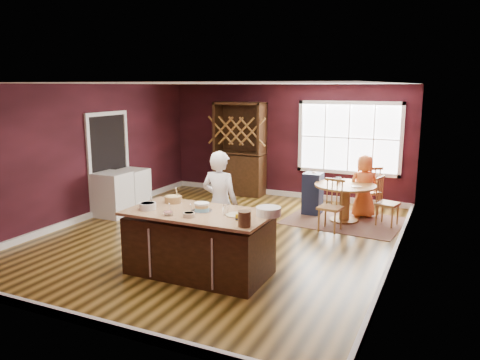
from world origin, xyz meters
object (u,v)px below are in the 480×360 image
Objects in this scene: toddler at (314,175)px; hutch at (240,149)px; chair_east at (388,201)px; high_chair at (313,193)px; baker at (220,204)px; dryer at (132,189)px; kitchen_island at (199,244)px; chair_north at (368,190)px; washer at (113,194)px; seated_woman at (364,186)px; layer_cake at (202,207)px; dining_table at (345,195)px; chair_south at (330,205)px.

toddler is 2.39m from hutch.
chair_east is 1.56m from high_chair.
dryer is (-3.06, 1.73, -0.40)m from baker.
chair_north is (1.62, 4.26, 0.08)m from kitchen_island.
chair_north reaches higher than washer.
baker is at bearing -19.62° from washer.
seated_woman reaches higher than dryer.
chair_east reaches higher than toddler.
baker reaches higher than chair_north.
layer_cake is 0.34× the size of dryer.
layer_cake reaches higher than toddler.
toddler is at bearing -23.84° from hutch.
toddler is 4.20m from washer.
hutch reaches higher than chair_north.
hutch is at bearing 108.37° from kitchen_island.
high_chair is 1.00× the size of washer.
chair_east is (0.82, 0.05, -0.06)m from dining_table.
kitchen_island is 3.66m from washer.
kitchen_island is at bearing -110.36° from dining_table.
washer is at bearing 148.89° from kitchen_island.
chair_east is 1.05× the size of high_chair.
chair_east is at bearing 48.57° from chair_south.
dining_table is 1.32× the size of washer.
chair_south reaches higher than chair_east.
dryer is (-3.13, 2.53, 0.00)m from kitchen_island.
hutch is 2.59× the size of dryer.
layer_cake is 4.14m from chair_east.
chair_east is at bearing -18.64° from hutch.
kitchen_island is 2.11× the size of chair_south.
dryer is at bearing -123.58° from hutch.
hutch is at bearing 56.42° from dryer.
layer_cake is at bearing -97.40° from high_chair.
dining_table is 4.55m from dryer.
baker is 0.78m from layer_cake.
kitchen_island is 2.34× the size of dryer.
baker reaches higher than layer_cake.
seated_woman is at bearing -116.07° from baker.
layer_cake is 1.13× the size of toddler.
kitchen_island is 3.93m from toddler.
baker is (-1.38, -2.72, 0.31)m from dining_table.
hutch is (-3.19, 0.85, 0.49)m from seated_woman.
baker is 5.71× the size of layer_cake.
high_chair is at bearing 95.52° from chair_east.
chair_east is 3.99m from hutch.
baker is at bearing -116.88° from dining_table.
kitchen_island is 5.14m from hutch.
baker is 1.76× the size of chair_east.
baker is at bearing 97.95° from layer_cake.
kitchen_island is 3.76m from dining_table.
dining_table is 1.15× the size of chair_north.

